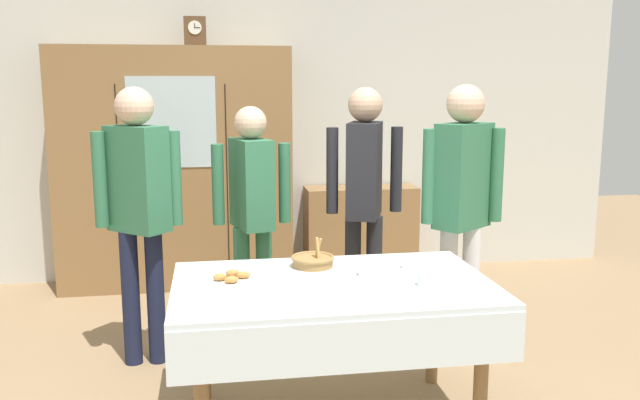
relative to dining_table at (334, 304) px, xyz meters
The scene contains 17 objects.
back_wall 2.97m from the dining_table, 90.00° to the left, with size 6.40×0.10×2.70m, color silver.
dining_table is the anchor object (origin of this frame).
wall_cabinet 2.77m from the dining_table, 109.17° to the left, with size 1.96×0.46×2.04m.
mantel_clock 3.08m from the dining_table, 105.06° to the left, with size 0.18×0.11×0.24m.
bookshelf_low 2.75m from the dining_table, 74.43° to the left, with size 1.01×0.35×0.82m.
book_stack 2.75m from the dining_table, 74.43° to the left, with size 0.17×0.23×0.08m.
tea_cup_center 0.50m from the dining_table, 22.01° to the left, with size 0.13×0.13×0.06m.
tea_cup_mid_left 0.47m from the dining_table, 16.12° to the right, with size 0.13×0.13×0.06m.
tea_cup_mid_right 0.24m from the dining_table, 24.89° to the left, with size 0.13×0.13×0.06m.
bread_basket 0.36m from the dining_table, 99.85° to the left, with size 0.24×0.24×0.16m.
pastry_plate 0.53m from the dining_table, 167.47° to the left, with size 0.28×0.28×0.05m.
spoon_front_edge 0.35m from the dining_table, 136.59° to the left, with size 0.12×0.02×0.01m.
spoon_near_right 0.32m from the dining_table, 143.75° to the right, with size 0.12×0.02×0.01m.
person_by_cabinet 1.30m from the dining_table, 70.06° to the left, with size 0.52×0.41×1.72m.
person_behind_table_left 1.24m from the dining_table, 36.76° to the left, with size 0.52×0.37×1.74m.
person_behind_table_right 1.46m from the dining_table, 137.68° to the left, with size 0.52×0.39×1.72m.
person_near_right_end 1.30m from the dining_table, 105.37° to the left, with size 0.52×0.40×1.60m.
Camera 1 is at (-0.58, -3.39, 1.75)m, focal length 37.33 mm.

